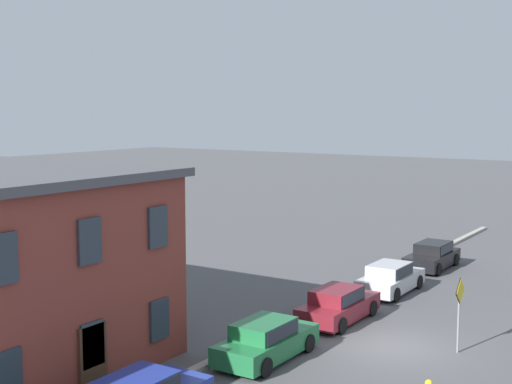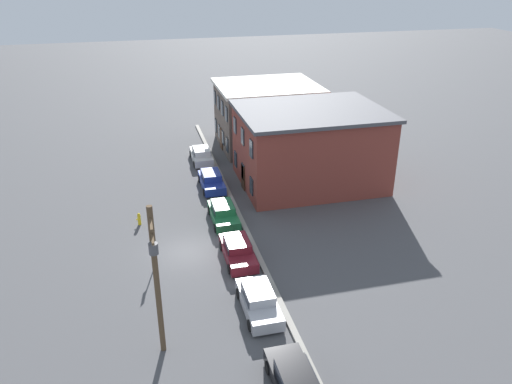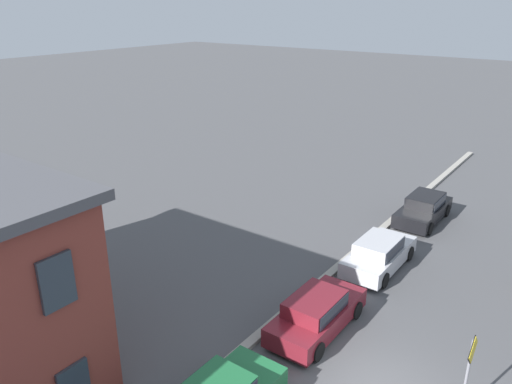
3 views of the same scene
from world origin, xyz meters
The scene contains 7 objects.
ground_plane centered at (0.00, 0.00, 0.00)m, with size 200.00×200.00×0.00m, color #4C4C4F.
kerb_strip centered at (0.00, 4.50, 0.08)m, with size 56.00×0.36×0.16m, color #9E998E.
car_green centered at (-3.80, 3.17, 0.75)m, with size 4.40×1.92×1.43m.
car_maroon centered at (1.64, 3.12, 0.75)m, with size 4.40×1.92×1.43m.
car_silver centered at (7.17, 3.13, 0.75)m, with size 4.40×1.92×1.43m.
car_black centered at (13.39, 3.26, 0.75)m, with size 4.40×1.92×1.43m.
caution_sign centered at (0.64, -2.21, 1.85)m, with size 0.97×0.08×2.75m.
Camera 1 is at (-24.07, -9.74, 8.71)m, focal length 50.00 mm.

